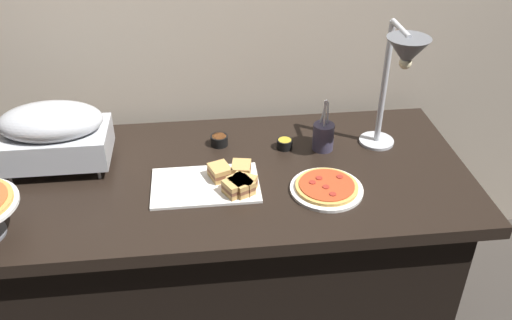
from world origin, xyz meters
name	(u,v)px	position (x,y,z in m)	size (l,w,h in m)	color
ground_plane	(223,313)	(0.00, 0.00, 0.00)	(8.00, 8.00, 0.00)	#38332D
back_wall	(206,15)	(0.00, 0.50, 1.20)	(4.40, 0.04, 2.40)	#B7A893
buffet_table	(220,248)	(0.00, 0.00, 0.39)	(1.90, 0.84, 0.76)	black
chafing_dish	(53,133)	(-0.59, 0.12, 0.91)	(0.40, 0.24, 0.26)	#B7BABF
heat_lamp	(402,64)	(0.66, 0.02, 1.16)	(0.15, 0.31, 0.52)	#B7BABF
pizza_plate_front	(327,188)	(0.39, -0.15, 0.77)	(0.26, 0.26, 0.03)	white
sandwich_platter	(225,182)	(0.03, -0.09, 0.78)	(0.39, 0.24, 0.06)	white
sauce_cup_near	(285,144)	(0.28, 0.15, 0.78)	(0.06, 0.06, 0.04)	black
sauce_cup_far	(219,140)	(0.02, 0.21, 0.78)	(0.07, 0.07, 0.04)	black
utensil_holder	(323,136)	(0.43, 0.13, 0.82)	(0.08, 0.08, 0.22)	#383347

